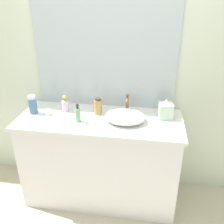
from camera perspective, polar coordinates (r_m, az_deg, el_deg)
bathroom_wall_rear at (r=2.35m, az=0.25°, el=11.42°), size 6.00×0.06×2.60m
vanity_counter at (r=2.44m, az=-2.60°, el=-10.59°), size 1.44×0.59×0.87m
wall_mirror_panel at (r=2.31m, az=-1.61°, el=12.43°), size 1.29×0.01×0.95m
sink_basin at (r=2.14m, az=2.99°, el=-1.08°), size 0.35×0.29×0.09m
faucet at (r=2.26m, az=3.46°, el=2.17°), size 0.03×0.13×0.18m
soap_dispenser at (r=2.35m, az=-10.54°, el=1.62°), size 0.06×0.06×0.16m
lotion_bottle at (r=2.26m, az=-3.22°, el=1.25°), size 0.07×0.07×0.15m
perfume_bottle at (r=2.38m, az=-17.53°, el=1.60°), size 0.07×0.07×0.17m
spray_can at (r=2.14m, az=-7.74°, el=-0.50°), size 0.04×0.04×0.17m
tissue_box at (r=2.23m, az=12.04°, el=0.48°), size 0.13×0.13×0.18m
candle_jar at (r=2.33m, az=-14.33°, el=-0.08°), size 0.05×0.05×0.05m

